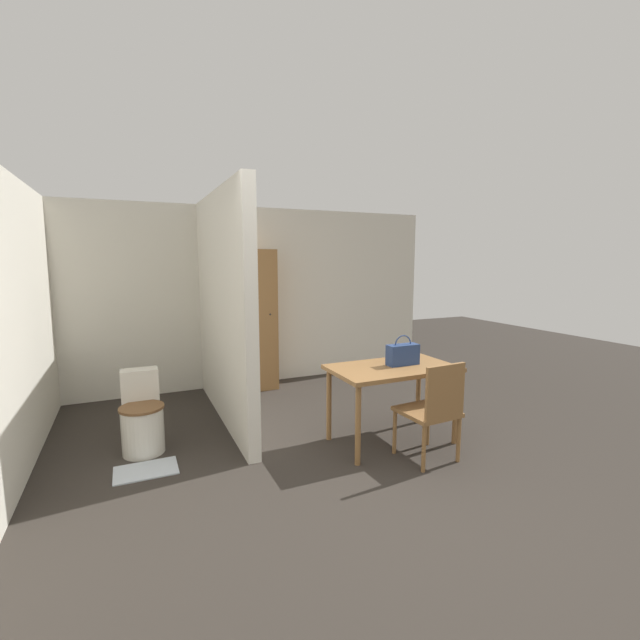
{
  "coord_description": "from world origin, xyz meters",
  "views": [
    {
      "loc": [
        -1.53,
        -2.29,
        1.79
      ],
      "look_at": [
        0.24,
        1.64,
        1.17
      ],
      "focal_mm": 24.0,
      "sensor_mm": 36.0,
      "label": 1
    }
  ],
  "objects_px": {
    "dining_table": "(392,375)",
    "handbag": "(403,354)",
    "toilet": "(142,419)",
    "wooden_chair": "(433,408)",
    "wooden_cabinet": "(255,320)"
  },
  "relations": [
    {
      "from": "dining_table",
      "to": "handbag",
      "type": "xyz_separation_m",
      "value": [
        0.12,
        0.01,
        0.19
      ]
    },
    {
      "from": "toilet",
      "to": "handbag",
      "type": "relative_size",
      "value": 2.3
    },
    {
      "from": "dining_table",
      "to": "handbag",
      "type": "distance_m",
      "value": 0.23
    },
    {
      "from": "wooden_chair",
      "to": "handbag",
      "type": "relative_size",
      "value": 2.85
    },
    {
      "from": "handbag",
      "to": "wooden_cabinet",
      "type": "height_order",
      "value": "wooden_cabinet"
    },
    {
      "from": "dining_table",
      "to": "wooden_chair",
      "type": "distance_m",
      "value": 0.54
    },
    {
      "from": "handbag",
      "to": "wooden_cabinet",
      "type": "relative_size",
      "value": 0.17
    },
    {
      "from": "wooden_chair",
      "to": "toilet",
      "type": "relative_size",
      "value": 1.24
    },
    {
      "from": "toilet",
      "to": "wooden_cabinet",
      "type": "height_order",
      "value": "wooden_cabinet"
    },
    {
      "from": "wooden_chair",
      "to": "toilet",
      "type": "bearing_deg",
      "value": 147.67
    },
    {
      "from": "toilet",
      "to": "handbag",
      "type": "xyz_separation_m",
      "value": [
        2.36,
        -0.78,
        0.56
      ]
    },
    {
      "from": "handbag",
      "to": "toilet",
      "type": "bearing_deg",
      "value": 161.73
    },
    {
      "from": "dining_table",
      "to": "handbag",
      "type": "bearing_deg",
      "value": 5.93
    },
    {
      "from": "wooden_chair",
      "to": "toilet",
      "type": "xyz_separation_m",
      "value": [
        -2.33,
        1.29,
        -0.18
      ]
    },
    {
      "from": "wooden_chair",
      "to": "toilet",
      "type": "height_order",
      "value": "wooden_chair"
    }
  ]
}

